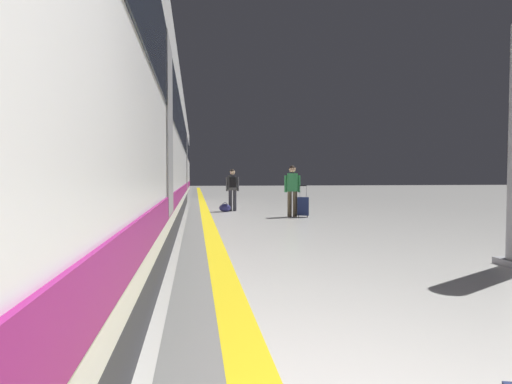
{
  "coord_description": "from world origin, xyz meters",
  "views": [
    {
      "loc": [
        -1.08,
        -0.31,
        1.34
      ],
      "look_at": [
        -0.14,
        5.85,
        1.1
      ],
      "focal_mm": 28.03,
      "sensor_mm": 36.0,
      "label": 1
    }
  ],
  "objects_px": {
    "passenger_mid": "(233,186)",
    "duffel_bag_mid": "(225,208)",
    "suitcase_near": "(303,206)",
    "high_speed_train": "(115,125)",
    "passenger_near": "(292,187)"
  },
  "relations": [
    {
      "from": "passenger_mid",
      "to": "duffel_bag_mid",
      "type": "distance_m",
      "value": 0.92
    },
    {
      "from": "passenger_near",
      "to": "suitcase_near",
      "type": "xyz_separation_m",
      "value": [
        0.32,
        -0.19,
        -0.64
      ]
    },
    {
      "from": "high_speed_train",
      "to": "duffel_bag_mid",
      "type": "xyz_separation_m",
      "value": [
        2.88,
        5.98,
        -2.35
      ]
    },
    {
      "from": "passenger_mid",
      "to": "suitcase_near",
      "type": "bearing_deg",
      "value": -52.2
    },
    {
      "from": "passenger_near",
      "to": "duffel_bag_mid",
      "type": "xyz_separation_m",
      "value": [
        -2.1,
        2.26,
        -0.85
      ]
    },
    {
      "from": "suitcase_near",
      "to": "passenger_mid",
      "type": "relative_size",
      "value": 0.64
    },
    {
      "from": "suitcase_near",
      "to": "duffel_bag_mid",
      "type": "xyz_separation_m",
      "value": [
        -2.42,
        2.44,
        -0.21
      ]
    },
    {
      "from": "passenger_near",
      "to": "duffel_bag_mid",
      "type": "distance_m",
      "value": 3.19
    },
    {
      "from": "passenger_mid",
      "to": "duffel_bag_mid",
      "type": "xyz_separation_m",
      "value": [
        -0.32,
        -0.26,
        -0.82
      ]
    },
    {
      "from": "suitcase_near",
      "to": "duffel_bag_mid",
      "type": "distance_m",
      "value": 3.44
    },
    {
      "from": "high_speed_train",
      "to": "passenger_near",
      "type": "xyz_separation_m",
      "value": [
        4.98,
        3.73,
        -1.5
      ]
    },
    {
      "from": "passenger_near",
      "to": "duffel_bag_mid",
      "type": "relative_size",
      "value": 3.91
    },
    {
      "from": "suitcase_near",
      "to": "passenger_mid",
      "type": "height_order",
      "value": "passenger_mid"
    },
    {
      "from": "high_speed_train",
      "to": "suitcase_near",
      "type": "height_order",
      "value": "high_speed_train"
    },
    {
      "from": "high_speed_train",
      "to": "passenger_near",
      "type": "bearing_deg",
      "value": 36.83
    }
  ]
}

